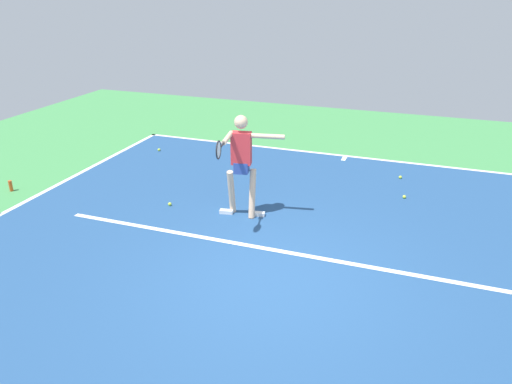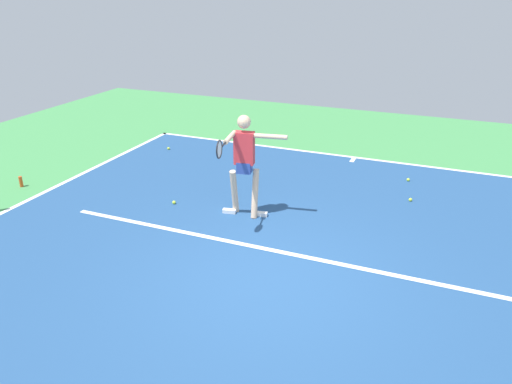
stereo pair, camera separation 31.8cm
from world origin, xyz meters
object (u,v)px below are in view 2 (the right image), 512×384
tennis_ball_centre_court (174,202)px  tennis_ball_by_sideline (169,148)px  tennis_player (244,159)px  tennis_ball_by_baseline (408,180)px  water_bottle (21,182)px  tennis_ball_near_service_line (410,200)px

tennis_ball_centre_court → tennis_ball_by_sideline: bearing=-56.6°
tennis_player → tennis_ball_by_baseline: tennis_player is taller
tennis_player → tennis_ball_by_sideline: tennis_player is taller
water_bottle → tennis_player: bearing=-173.8°
tennis_player → tennis_ball_by_sideline: (3.26, -2.70, -1.04)m
tennis_player → tennis_ball_by_sideline: size_ratio=27.92×
tennis_ball_by_sideline → water_bottle: water_bottle is taller
tennis_ball_near_service_line → water_bottle: water_bottle is taller
tennis_ball_by_baseline → water_bottle: 8.02m
tennis_player → tennis_ball_by_sideline: 4.36m
tennis_ball_centre_court → water_bottle: water_bottle is taller
tennis_player → water_bottle: bearing=-4.1°
tennis_player → water_bottle: (4.77, 0.51, -0.96)m
tennis_ball_by_baseline → tennis_ball_centre_court: same height
tennis_ball_by_sideline → tennis_ball_centre_court: same height
tennis_ball_by_sideline → water_bottle: 3.55m
tennis_player → water_bottle: size_ratio=8.38×
water_bottle → tennis_ball_near_service_line: bearing=-163.0°
tennis_player → tennis_ball_near_service_line: bearing=-157.0°
tennis_ball_near_service_line → tennis_ball_centre_court: 4.51m
tennis_ball_by_sideline → tennis_ball_by_baseline: bearing=-178.9°
tennis_ball_near_service_line → tennis_ball_by_baseline: same height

